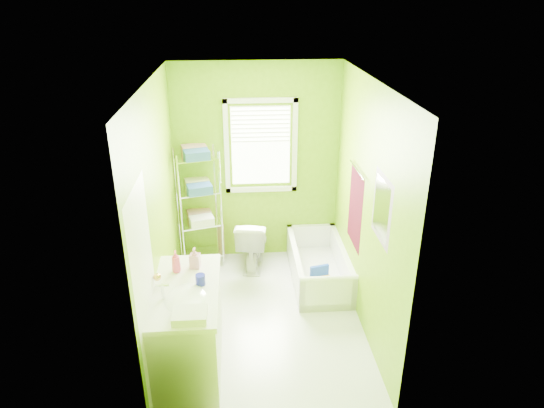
{
  "coord_description": "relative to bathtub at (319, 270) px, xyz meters",
  "views": [
    {
      "loc": [
        -0.25,
        -4.44,
        3.36
      ],
      "look_at": [
        0.1,
        0.25,
        1.27
      ],
      "focal_mm": 32.0,
      "sensor_mm": 36.0,
      "label": 1
    }
  ],
  "objects": [
    {
      "name": "wire_shelf_unit",
      "position": [
        -1.46,
        0.54,
        0.83
      ],
      "size": [
        0.6,
        0.49,
        1.6
      ],
      "color": "silver",
      "rests_on": "ground"
    },
    {
      "name": "room_envelope",
      "position": [
        -0.72,
        -0.71,
        1.4
      ],
      "size": [
        2.14,
        2.94,
        2.62
      ],
      "color": "#649207",
      "rests_on": "ground"
    },
    {
      "name": "door",
      "position": [
        -1.76,
        -1.71,
        0.86
      ],
      "size": [
        0.09,
        0.8,
        2.0
      ],
      "color": "white",
      "rests_on": "ground"
    },
    {
      "name": "window",
      "position": [
        -0.67,
        0.71,
        1.47
      ],
      "size": [
        0.92,
        0.05,
        1.22
      ],
      "color": "white",
      "rests_on": "ground"
    },
    {
      "name": "right_wall_decor",
      "position": [
        0.31,
        -0.73,
        1.18
      ],
      "size": [
        0.04,
        1.48,
        1.17
      ],
      "color": "#430713",
      "rests_on": "ground"
    },
    {
      "name": "bathtub",
      "position": [
        0.0,
        0.0,
        0.0
      ],
      "size": [
        0.65,
        1.4,
        0.45
      ],
      "color": "white",
      "rests_on": "ground"
    },
    {
      "name": "ground",
      "position": [
        -0.72,
        -0.71,
        -0.14
      ],
      "size": [
        2.9,
        2.9,
        0.0
      ],
      "primitive_type": "plane",
      "color": "silver",
      "rests_on": "ground"
    },
    {
      "name": "vanity",
      "position": [
        -1.48,
        -1.43,
        0.33
      ],
      "size": [
        0.61,
        1.19,
        1.12
      ],
      "color": "silver",
      "rests_on": "ground"
    },
    {
      "name": "toilet",
      "position": [
        -0.81,
        0.41,
        0.2
      ],
      "size": [
        0.48,
        0.73,
        0.7
      ],
      "primitive_type": "imported",
      "rotation": [
        0.0,
        0.0,
        3.0
      ],
      "color": "white",
      "rests_on": "ground"
    }
  ]
}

